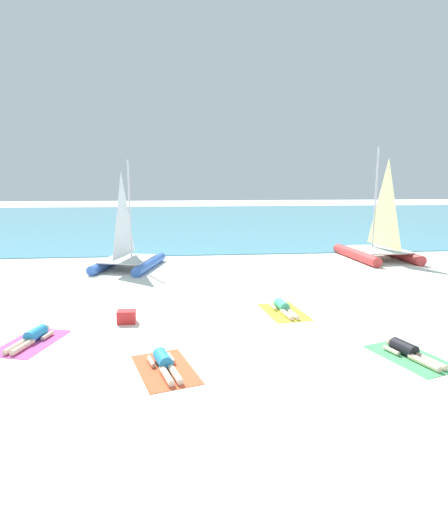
{
  "coord_description": "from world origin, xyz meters",
  "views": [
    {
      "loc": [
        -1.54,
        -9.68,
        3.97
      ],
      "look_at": [
        0.0,
        5.58,
        1.2
      ],
      "focal_mm": 30.03,
      "sensor_mm": 36.0,
      "label": 1
    }
  ],
  "objects_px": {
    "towel_leftmost": "(31,343)",
    "sunbather_center_left": "(164,362)",
    "towel_center_right": "(284,312)",
    "cooler_box": "(127,317)",
    "sailboat_red": "(378,243)",
    "towel_rightmost": "(410,357)",
    "sunbather_rightmost": "(408,351)",
    "towel_center_left": "(165,369)",
    "sailboat_blue": "(128,253)",
    "sunbather_leftmost": "(33,337)",
    "sunbather_center_right": "(283,307)"
  },
  "relations": [
    {
      "from": "sunbather_center_left",
      "to": "towel_center_right",
      "type": "relative_size",
      "value": 0.81
    },
    {
      "from": "towel_rightmost",
      "to": "cooler_box",
      "type": "height_order",
      "value": "cooler_box"
    },
    {
      "from": "sunbather_center_left",
      "to": "towel_rightmost",
      "type": "xyz_separation_m",
      "value": [
        5.51,
        0.0,
        -0.13
      ]
    },
    {
      "from": "sailboat_blue",
      "to": "sunbather_rightmost",
      "type": "bearing_deg",
      "value": -40.71
    },
    {
      "from": "towel_leftmost",
      "to": "sunbather_center_left",
      "type": "height_order",
      "value": "sunbather_center_left"
    },
    {
      "from": "towel_center_right",
      "to": "cooler_box",
      "type": "distance_m",
      "value": 4.65
    },
    {
      "from": "sailboat_red",
      "to": "cooler_box",
      "type": "bearing_deg",
      "value": -147.14
    },
    {
      "from": "towel_rightmost",
      "to": "sunbather_rightmost",
      "type": "distance_m",
      "value": 0.14
    },
    {
      "from": "sunbather_leftmost",
      "to": "sunbather_center_left",
      "type": "relative_size",
      "value": 1.0
    },
    {
      "from": "towel_rightmost",
      "to": "sunbather_center_right",
      "type": "bearing_deg",
      "value": 119.58
    },
    {
      "from": "sunbather_leftmost",
      "to": "sunbather_rightmost",
      "type": "height_order",
      "value": "same"
    },
    {
      "from": "towel_center_left",
      "to": "sunbather_center_right",
      "type": "distance_m",
      "value": 5.04
    },
    {
      "from": "sunbather_center_right",
      "to": "sailboat_red",
      "type": "bearing_deg",
      "value": 42.33
    },
    {
      "from": "sunbather_center_left",
      "to": "towel_center_right",
      "type": "xyz_separation_m",
      "value": [
        3.46,
        3.56,
        -0.13
      ]
    },
    {
      "from": "towel_leftmost",
      "to": "sunbather_center_right",
      "type": "relative_size",
      "value": 1.21
    },
    {
      "from": "sunbather_center_left",
      "to": "towel_center_right",
      "type": "height_order",
      "value": "sunbather_center_left"
    },
    {
      "from": "towel_leftmost",
      "to": "towel_rightmost",
      "type": "xyz_separation_m",
      "value": [
        8.82,
        -1.78,
        0.0
      ]
    },
    {
      "from": "towel_leftmost",
      "to": "towel_center_left",
      "type": "bearing_deg",
      "value": -28.95
    },
    {
      "from": "sailboat_blue",
      "to": "sunbather_center_right",
      "type": "bearing_deg",
      "value": -38.06
    },
    {
      "from": "towel_center_left",
      "to": "sailboat_blue",
      "type": "bearing_deg",
      "value": 100.72
    },
    {
      "from": "sunbather_leftmost",
      "to": "sunbather_center_left",
      "type": "xyz_separation_m",
      "value": [
        3.3,
        -1.84,
        0.0
      ]
    },
    {
      "from": "sailboat_red",
      "to": "sunbather_center_left",
      "type": "relative_size",
      "value": 3.57
    },
    {
      "from": "towel_center_left",
      "to": "towel_rightmost",
      "type": "relative_size",
      "value": 1.0
    },
    {
      "from": "cooler_box",
      "to": "towel_leftmost",
      "type": "bearing_deg",
      "value": -149.77
    },
    {
      "from": "sunbather_rightmost",
      "to": "towel_leftmost",
      "type": "bearing_deg",
      "value": 151.01
    },
    {
      "from": "towel_leftmost",
      "to": "sunbather_center_left",
      "type": "distance_m",
      "value": 3.77
    },
    {
      "from": "sailboat_blue",
      "to": "towel_center_left",
      "type": "xyz_separation_m",
      "value": [
        2.01,
        -10.62,
        -0.71
      ]
    },
    {
      "from": "sunbather_center_left",
      "to": "cooler_box",
      "type": "height_order",
      "value": "cooler_box"
    },
    {
      "from": "towel_center_left",
      "to": "sunbather_center_left",
      "type": "xyz_separation_m",
      "value": [
        -0.02,
        0.06,
        0.13
      ]
    },
    {
      "from": "sunbather_center_left",
      "to": "sunbather_rightmost",
      "type": "relative_size",
      "value": 1.0
    },
    {
      "from": "sailboat_blue",
      "to": "sunbather_leftmost",
      "type": "distance_m",
      "value": 8.83
    },
    {
      "from": "towel_leftmost",
      "to": "sunbather_center_left",
      "type": "bearing_deg",
      "value": -28.23
    },
    {
      "from": "towel_rightmost",
      "to": "sunbather_rightmost",
      "type": "xyz_separation_m",
      "value": [
        -0.02,
        0.06,
        0.13
      ]
    },
    {
      "from": "towel_center_left",
      "to": "towel_rightmost",
      "type": "distance_m",
      "value": 5.49
    },
    {
      "from": "sunbather_leftmost",
      "to": "towel_rightmost",
      "type": "bearing_deg",
      "value": 4.44
    },
    {
      "from": "towel_rightmost",
      "to": "sunbather_rightmost",
      "type": "height_order",
      "value": "sunbather_rightmost"
    },
    {
      "from": "sunbather_center_left",
      "to": "sunbather_rightmost",
      "type": "xyz_separation_m",
      "value": [
        5.49,
        0.07,
        0.0
      ]
    },
    {
      "from": "sunbather_rightmost",
      "to": "sunbather_center_right",
      "type": "bearing_deg",
      "value": 101.8
    },
    {
      "from": "sailboat_blue",
      "to": "towel_rightmost",
      "type": "bearing_deg",
      "value": -40.8
    },
    {
      "from": "sunbather_leftmost",
      "to": "towel_center_left",
      "type": "distance_m",
      "value": 3.83
    },
    {
      "from": "sailboat_red",
      "to": "sunbather_center_left",
      "type": "xyz_separation_m",
      "value": [
        -10.16,
        -11.55,
        -0.69
      ]
    },
    {
      "from": "sailboat_red",
      "to": "towel_rightmost",
      "type": "relative_size",
      "value": 2.9
    },
    {
      "from": "towel_leftmost",
      "to": "sailboat_red",
      "type": "bearing_deg",
      "value": 35.93
    },
    {
      "from": "sailboat_blue",
      "to": "sunbather_rightmost",
      "type": "relative_size",
      "value": 3.13
    },
    {
      "from": "sunbather_leftmost",
      "to": "sunbather_center_right",
      "type": "height_order",
      "value": "same"
    },
    {
      "from": "sailboat_red",
      "to": "towel_rightmost",
      "type": "xyz_separation_m",
      "value": [
        -4.66,
        -11.55,
        -0.82
      ]
    },
    {
      "from": "towel_center_left",
      "to": "towel_center_right",
      "type": "xyz_separation_m",
      "value": [
        3.44,
        3.62,
        0.0
      ]
    },
    {
      "from": "sailboat_red",
      "to": "sunbather_center_right",
      "type": "height_order",
      "value": "sailboat_red"
    },
    {
      "from": "sunbather_center_left",
      "to": "towel_leftmost",
      "type": "bearing_deg",
      "value": 135.23
    },
    {
      "from": "sailboat_blue",
      "to": "towel_leftmost",
      "type": "distance_m",
      "value": 8.91
    }
  ]
}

